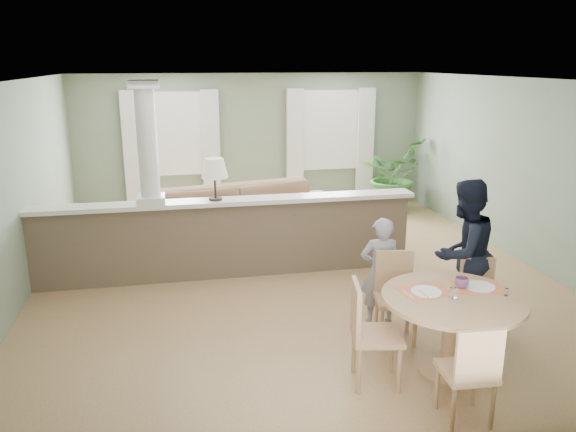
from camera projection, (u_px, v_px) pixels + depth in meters
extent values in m
plane|color=tan|center=(294.00, 276.00, 7.93)|extent=(8.00, 8.00, 0.00)
cube|color=gray|center=(253.00, 142.00, 11.34)|extent=(7.00, 0.02, 2.70)
cube|color=gray|center=(16.00, 194.00, 6.89)|extent=(0.02, 8.00, 2.70)
cube|color=gray|center=(527.00, 172.00, 8.24)|extent=(0.02, 8.00, 2.70)
cube|color=gray|center=(419.00, 304.00, 3.79)|extent=(7.00, 0.02, 2.70)
cube|color=white|center=(295.00, 80.00, 7.20)|extent=(7.00, 8.00, 0.02)
cube|color=white|center=(172.00, 134.00, 10.95)|extent=(1.10, 0.02, 1.50)
cube|color=white|center=(172.00, 134.00, 10.93)|extent=(1.22, 0.04, 1.62)
cube|color=white|center=(330.00, 130.00, 11.57)|extent=(1.10, 0.02, 1.50)
cube|color=white|center=(330.00, 130.00, 11.54)|extent=(1.22, 0.04, 1.62)
cube|color=silver|center=(133.00, 151.00, 10.80)|extent=(0.35, 0.10, 2.30)
cube|color=silver|center=(211.00, 149.00, 11.09)|extent=(0.35, 0.10, 2.30)
cube|color=silver|center=(295.00, 146.00, 11.42)|extent=(0.35, 0.10, 2.30)
cube|color=silver|center=(365.00, 144.00, 11.71)|extent=(0.35, 0.10, 2.30)
cube|color=brown|center=(228.00, 240.00, 7.80)|extent=(5.20, 0.22, 1.05)
cube|color=white|center=(227.00, 202.00, 7.65)|extent=(5.32, 0.36, 0.06)
cube|color=white|center=(151.00, 199.00, 7.44)|extent=(0.36, 0.36, 0.10)
cylinder|color=white|center=(147.00, 143.00, 7.24)|extent=(0.26, 0.26, 1.39)
cube|color=white|center=(143.00, 84.00, 7.04)|extent=(0.38, 0.38, 0.10)
cylinder|color=black|center=(216.00, 199.00, 7.61)|extent=(0.18, 0.18, 0.03)
cylinder|color=black|center=(215.00, 188.00, 7.57)|extent=(0.03, 0.03, 0.28)
cone|color=#EFE5C6|center=(214.00, 168.00, 7.50)|extent=(0.36, 0.36, 0.26)
imported|color=#8C684C|center=(244.00, 219.00, 8.99)|extent=(3.54, 1.96, 0.98)
imported|color=#346829|center=(392.00, 175.00, 11.28)|extent=(1.70, 1.70, 1.43)
cylinder|color=tan|center=(447.00, 371.00, 5.46)|extent=(0.56, 0.56, 0.04)
cylinder|color=tan|center=(450.00, 336.00, 5.35)|extent=(0.15, 0.15, 0.72)
cylinder|color=tan|center=(453.00, 299.00, 5.25)|extent=(1.34, 1.34, 0.04)
cube|color=#D12F40|center=(424.00, 291.00, 5.36)|extent=(0.51, 0.40, 0.01)
cube|color=#D12F40|center=(476.00, 287.00, 5.47)|extent=(0.54, 0.45, 0.01)
cylinder|color=white|center=(426.00, 291.00, 5.33)|extent=(0.29, 0.29, 0.01)
cylinder|color=white|center=(480.00, 286.00, 5.45)|extent=(0.29, 0.29, 0.01)
cylinder|color=white|center=(453.00, 293.00, 5.21)|extent=(0.08, 0.08, 0.10)
cube|color=silver|center=(423.00, 294.00, 5.26)|extent=(0.04, 0.19, 0.00)
cube|color=silver|center=(409.00, 295.00, 5.27)|extent=(0.04, 0.24, 0.00)
cylinder|color=white|center=(506.00, 292.00, 5.26)|extent=(0.04, 0.04, 0.07)
cylinder|color=silver|center=(507.00, 288.00, 5.25)|extent=(0.04, 0.04, 0.01)
imported|color=#265BB3|center=(462.00, 283.00, 5.44)|extent=(0.15, 0.15, 0.10)
cube|color=tan|center=(396.00, 300.00, 6.01)|extent=(0.51, 0.51, 0.05)
cylinder|color=tan|center=(382.00, 328.00, 5.90)|extent=(0.04, 0.04, 0.44)
cylinder|color=tan|center=(415.00, 328.00, 5.90)|extent=(0.04, 0.04, 0.44)
cylinder|color=tan|center=(376.00, 314.00, 6.24)|extent=(0.04, 0.04, 0.44)
cylinder|color=tan|center=(408.00, 314.00, 6.24)|extent=(0.04, 0.04, 0.44)
cube|color=tan|center=(394.00, 271.00, 6.12)|extent=(0.41, 0.12, 0.47)
cube|color=tan|center=(480.00, 302.00, 6.05)|extent=(0.47, 0.47, 0.05)
cylinder|color=tan|center=(468.00, 327.00, 5.96)|extent=(0.04, 0.04, 0.40)
cylinder|color=tan|center=(498.00, 328.00, 5.96)|extent=(0.04, 0.04, 0.40)
cylinder|color=tan|center=(460.00, 314.00, 6.27)|extent=(0.04, 0.04, 0.40)
cylinder|color=tan|center=(488.00, 315.00, 6.26)|extent=(0.04, 0.04, 0.40)
cube|color=tan|center=(477.00, 276.00, 6.16)|extent=(0.37, 0.12, 0.43)
cube|color=tan|center=(466.00, 372.00, 4.66)|extent=(0.44, 0.44, 0.05)
cylinder|color=tan|center=(474.00, 384.00, 4.90)|extent=(0.04, 0.04, 0.43)
cylinder|color=tan|center=(437.00, 387.00, 4.86)|extent=(0.04, 0.04, 0.43)
cylinder|color=tan|center=(492.00, 406.00, 4.58)|extent=(0.04, 0.04, 0.43)
cylinder|color=tan|center=(453.00, 410.00, 4.54)|extent=(0.04, 0.04, 0.43)
cube|color=tan|center=(479.00, 357.00, 4.41)|extent=(0.40, 0.06, 0.45)
cube|color=tan|center=(377.00, 336.00, 5.19)|extent=(0.53, 0.53, 0.05)
cylinder|color=tan|center=(399.00, 370.00, 5.08)|extent=(0.04, 0.04, 0.46)
cylinder|color=tan|center=(392.00, 350.00, 5.43)|extent=(0.04, 0.04, 0.46)
cylinder|color=tan|center=(359.00, 371.00, 5.07)|extent=(0.04, 0.04, 0.46)
cylinder|color=tan|center=(354.00, 350.00, 5.43)|extent=(0.04, 0.04, 0.46)
cube|color=tan|center=(356.00, 309.00, 5.11)|extent=(0.12, 0.43, 0.49)
imported|color=gray|center=(380.00, 271.00, 6.36)|extent=(0.50, 0.36, 1.26)
imported|color=black|center=(463.00, 253.00, 6.29)|extent=(1.01, 0.91, 1.70)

